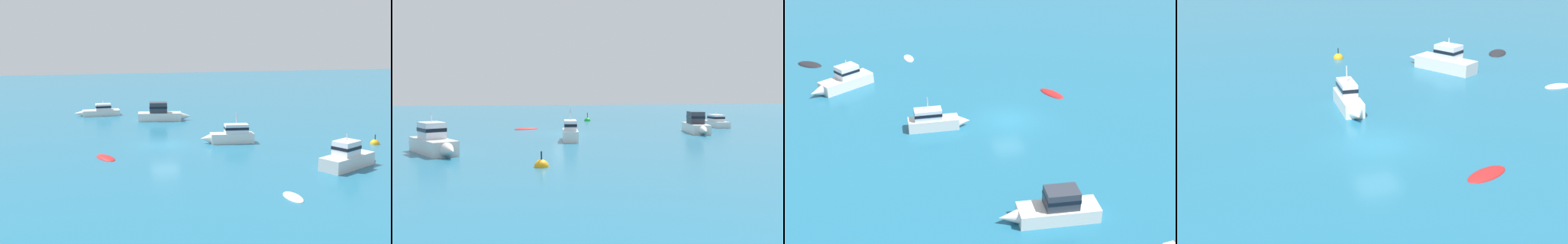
% 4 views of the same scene
% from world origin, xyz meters
% --- Properties ---
extents(ground_plane, '(160.00, 160.00, 0.00)m').
position_xyz_m(ground_plane, '(0.00, 0.00, 0.00)').
color(ground_plane, '#1E607F').
extents(tender, '(1.99, 2.87, 0.36)m').
position_xyz_m(tender, '(5.43, 3.59, 0.00)').
color(tender, '#B21E1E').
rests_on(tender, ground).
extents(powerboat, '(4.94, 1.65, 2.74)m').
position_xyz_m(powerboat, '(-5.98, 0.44, 0.72)').
color(powerboat, silver).
rests_on(powerboat, ground).
extents(launch, '(6.16, 2.37, 2.09)m').
position_xyz_m(launch, '(-1.76, -12.68, 0.78)').
color(launch, silver).
rests_on(launch, ground).
extents(skiff, '(3.01, 2.94, 0.43)m').
position_xyz_m(skiff, '(-15.09, 17.30, 0.00)').
color(skiff, black).
rests_on(skiff, ground).
extents(rib, '(1.03, 2.15, 0.36)m').
position_xyz_m(rib, '(-5.21, 16.03, 0.00)').
color(rib, silver).
rests_on(rib, ground).
extents(cabin_cruiser, '(5.95, 3.97, 2.61)m').
position_xyz_m(cabin_cruiser, '(-12.16, 10.44, 0.77)').
color(cabin_cruiser, silver).
rests_on(cabin_cruiser, ground).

